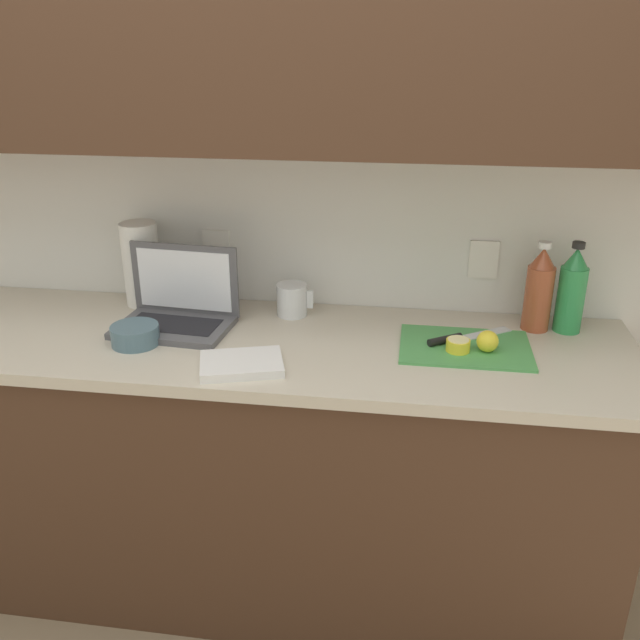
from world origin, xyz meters
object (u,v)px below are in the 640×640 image
Objects in this scene: bottle_green_soda at (539,290)px; lemon_whole_beside at (488,341)px; knife at (456,338)px; paper_towel_roll at (141,264)px; cutting_board at (465,347)px; bottle_oil_tall at (572,291)px; measuring_cup at (292,300)px; bowl_white at (135,335)px; lemon_half_cut at (458,345)px; laptop at (178,308)px.

lemon_whole_beside is at bearing -128.17° from bottle_green_soda.
bottle_green_soda is at bearing -3.58° from knife.
lemon_whole_beside is 0.22× the size of paper_towel_roll.
lemon_whole_beside reaches higher than cutting_board.
bottle_oil_tall reaches higher than bottle_green_soda.
knife is 2.17× the size of measuring_cup.
measuring_cup is at bearing 129.80° from knife.
cutting_board is 0.30m from bottle_green_soda.
bottle_green_soda is at bearing 39.02° from cutting_board.
bowl_white is (-1.00, -0.08, -0.01)m from lemon_whole_beside.
lemon_half_cut is 1.05m from paper_towel_roll.
laptop is 1.19m from bottle_oil_tall.
cutting_board is at bearing -11.15° from paper_towel_roll.
bottle_green_soda is at bearing 11.46° from laptop.
bottle_green_soda is 1.00× the size of paper_towel_roll.
laptop is at bearing 144.84° from knife.
lemon_whole_beside reaches higher than lemon_half_cut.
bottle_oil_tall is at bearing -11.07° from knife.
lemon_whole_beside is 0.22× the size of bottle_green_soda.
bottle_oil_tall reaches higher than bowl_white.
bottle_oil_tall is 1.01× the size of paper_towel_roll.
lemon_half_cut is (-0.02, -0.04, 0.02)m from cutting_board.
knife is 1.83× the size of bowl_white.
cutting_board is 0.57m from measuring_cup.
lemon_half_cut is 0.41m from bottle_oil_tall.
cutting_board is at bearing -150.50° from bottle_oil_tall.
knife is at bearing 3.68° from laptop.
paper_towel_roll reaches higher than cutting_board.
cutting_board is 1.07m from paper_towel_roll.
bottle_oil_tall reaches higher than measuring_cup.
lemon_half_cut is at bearing -138.50° from bottle_green_soda.
lemon_half_cut is at bearing -22.61° from measuring_cup.
lemon_whole_beside is at bearing -68.81° from knife.
measuring_cup is (-0.85, 0.00, -0.08)m from bottle_oil_tall.
paper_towel_roll is (-1.02, 0.17, 0.12)m from knife.
lemon_half_cut is 0.24× the size of bottle_oil_tall.
measuring_cup is at bearing 179.87° from bottle_oil_tall.
lemon_whole_beside is 0.34m from bottle_oil_tall.
bowl_white is (-1.16, -0.28, -0.10)m from bottle_green_soda.
bottle_green_soda is (0.24, 0.21, 0.10)m from lemon_half_cut.
cutting_board is 3.17× the size of measuring_cup.
paper_towel_roll is (-1.04, 0.21, 0.13)m from cutting_board.
measuring_cup is (-0.51, 0.15, 0.03)m from knife.
laptop reaches higher than measuring_cup.
bottle_green_soda is (0.22, 0.18, 0.12)m from cutting_board.
lemon_whole_beside is 0.22× the size of bottle_oil_tall.
bottle_oil_tall is 2.38× the size of measuring_cup.
bottle_green_soda and paper_towel_roll have the same top height.
bowl_white is at bearing -73.00° from paper_towel_roll.
knife is at bearing -156.84° from bottle_oil_tall.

